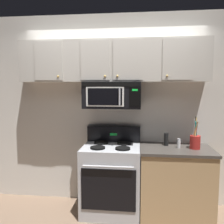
{
  "coord_description": "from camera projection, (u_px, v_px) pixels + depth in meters",
  "views": [
    {
      "loc": [
        0.36,
        -2.65,
        1.68
      ],
      "look_at": [
        0.0,
        0.49,
        1.35
      ],
      "focal_mm": 38.19,
      "sensor_mm": 36.0,
      "label": 1
    }
  ],
  "objects": [
    {
      "name": "upper_cabinets",
      "position": [
        113.0,
        61.0,
        3.19
      ],
      "size": [
        2.5,
        0.36,
        0.55
      ],
      "color": "#BCB7AD"
    },
    {
      "name": "over_range_microwave",
      "position": [
        112.0,
        95.0,
        3.2
      ],
      "size": [
        0.76,
        0.43,
        0.35
      ],
      "color": "black"
    },
    {
      "name": "pepper_mill",
      "position": [
        166.0,
        139.0,
        3.19
      ],
      "size": [
        0.06,
        0.06,
        0.17
      ],
      "primitive_type": "cylinder",
      "color": "black",
      "rests_on": "counter_segment"
    },
    {
      "name": "back_wall",
      "position": [
        114.0,
        110.0,
        3.47
      ],
      "size": [
        5.2,
        0.1,
        2.7
      ],
      "primitive_type": "cube",
      "color": "silver",
      "rests_on": "ground_plane"
    },
    {
      "name": "salt_shaker",
      "position": [
        179.0,
        143.0,
        3.07
      ],
      "size": [
        0.04,
        0.04,
        0.12
      ],
      "color": "white",
      "rests_on": "counter_segment"
    },
    {
      "name": "stove_range",
      "position": [
        111.0,
        178.0,
        3.2
      ],
      "size": [
        0.76,
        0.69,
        1.12
      ],
      "color": "#B7BABF",
      "rests_on": "ground_plane"
    },
    {
      "name": "utensil_crock_red",
      "position": [
        195.0,
        141.0,
        3.02
      ],
      "size": [
        0.13,
        0.13,
        0.41
      ],
      "color": "red",
      "rests_on": "counter_segment"
    },
    {
      "name": "counter_segment",
      "position": [
        175.0,
        181.0,
        3.12
      ],
      "size": [
        0.93,
        0.65,
        0.9
      ],
      "color": "tan",
      "rests_on": "ground_plane"
    }
  ]
}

